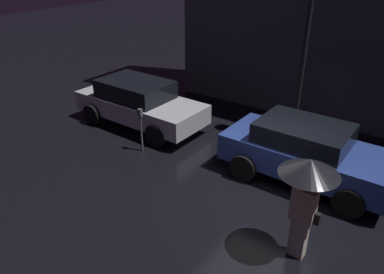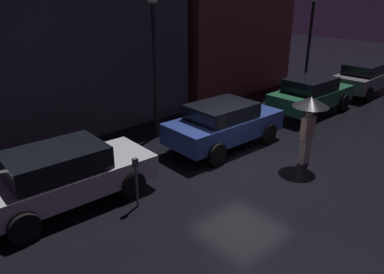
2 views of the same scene
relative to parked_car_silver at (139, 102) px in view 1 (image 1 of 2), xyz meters
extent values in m
plane|color=black|center=(5.04, -1.49, -0.79)|extent=(60.00, 60.00, 0.00)
cube|color=#B7B7BF|center=(0.05, 0.00, -0.14)|extent=(4.41, 1.88, 0.61)
cube|color=black|center=(-0.13, 0.00, 0.44)|extent=(2.31, 1.60, 0.55)
cylinder|color=black|center=(1.40, 0.87, -0.44)|extent=(0.69, 0.22, 0.69)
cylinder|color=black|center=(1.40, -0.87, -0.44)|extent=(0.69, 0.22, 0.69)
cylinder|color=black|center=(-1.30, 0.87, -0.44)|extent=(0.69, 0.22, 0.69)
cylinder|color=black|center=(-1.30, -0.87, -0.44)|extent=(0.69, 0.22, 0.69)
cube|color=navy|center=(5.59, -0.13, -0.10)|extent=(4.13, 1.85, 0.68)
cube|color=black|center=(5.43, -0.13, 0.48)|extent=(2.16, 1.59, 0.48)
cylinder|color=black|center=(6.86, 0.75, -0.44)|extent=(0.69, 0.22, 0.69)
cylinder|color=black|center=(6.86, -1.00, -0.44)|extent=(0.69, 0.22, 0.69)
cylinder|color=black|center=(4.32, 0.75, -0.44)|extent=(0.69, 0.22, 0.69)
cylinder|color=black|center=(4.32, -1.00, -0.44)|extent=(0.69, 0.22, 0.69)
cube|color=beige|center=(6.38, -2.72, -0.38)|extent=(0.32, 0.22, 0.81)
cube|color=#D1B293|center=(6.38, -2.72, 0.36)|extent=(0.45, 0.23, 0.68)
sphere|color=tan|center=(6.38, -2.72, 0.81)|extent=(0.22, 0.22, 0.22)
cylinder|color=black|center=(6.38, -2.72, 0.63)|extent=(0.02, 0.02, 0.79)
cone|color=black|center=(6.38, -2.72, 1.17)|extent=(1.05, 1.05, 0.29)
cube|color=black|center=(6.62, -2.72, 0.20)|extent=(0.17, 0.11, 0.22)
cylinder|color=#4C5154|center=(1.24, -1.30, -0.25)|extent=(0.06, 0.06, 1.08)
cube|color=#4C5154|center=(1.24, -1.30, 0.40)|extent=(0.12, 0.10, 0.22)
cylinder|color=black|center=(4.45, 2.10, 1.48)|extent=(0.14, 0.14, 4.53)
camera|label=1|loc=(7.80, -8.26, 4.45)|focal=35.00mm
camera|label=2|loc=(-3.11, -8.05, 4.24)|focal=35.00mm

